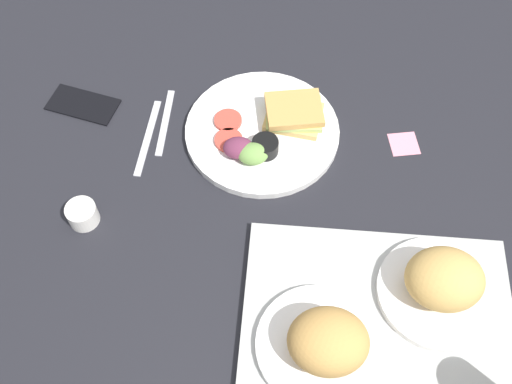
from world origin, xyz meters
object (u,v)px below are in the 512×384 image
bread_plate_far (325,343)px  fork (165,122)px  plate_with_salad (265,131)px  cell_phone (83,104)px  sticky_note (404,144)px  serving_tray (378,321)px  knife (148,137)px  espresso_cup (82,214)px  bread_plate_near (442,283)px

bread_plate_far → fork: size_ratio=1.20×
plate_with_salad → cell_phone: bearing=-9.3°
fork → sticky_note: (-48.48, 3.26, -0.19)cm
bread_plate_far → serving_tray: bearing=-148.9°
plate_with_salad → fork: (20.64, -2.40, -1.36)cm
knife → serving_tray: bearing=54.8°
serving_tray → plate_with_salad: bearing=-62.4°
espresso_cup → fork: (-11.96, -23.38, -1.75)cm
plate_with_salad → cell_phone: 38.94cm
bread_plate_near → espresso_cup: bearing=-11.2°
bread_plate_far → cell_phone: bread_plate_far is taller
bread_plate_near → bread_plate_far: size_ratio=1.00×
fork → cell_phone: (17.77, -3.86, 0.15)cm
knife → cell_phone: bearing=-113.1°
bread_plate_far → plate_with_salad: size_ratio=0.66×
plate_with_salad → espresso_cup: size_ratio=5.54×
bread_plate_near → cell_phone: size_ratio=1.41×
plate_with_salad → knife: 23.74cm
serving_tray → knife: serving_tray is taller
espresso_cup → knife: espresso_cup is taller
plate_with_salad → fork: bearing=-6.6°
bread_plate_near → cell_phone: bearing=-30.0°
serving_tray → espresso_cup: bearing=-18.4°
serving_tray → sticky_note: 38.42cm
serving_tray → bread_plate_near: bearing=-152.8°
bread_plate_far → knife: size_ratio=1.07×
bread_plate_near → cell_phone: (68.52, -39.62, -5.39)cm
serving_tray → fork: (40.79, -40.89, -0.55)cm
bread_plate_near → espresso_cup: 64.03cm
cell_phone → espresso_cup: bearing=117.7°
bread_plate_near → fork: size_ratio=1.20×
bread_plate_near → fork: (50.75, -35.76, -5.54)cm
bread_plate_far → espresso_cup: (43.43, -23.13, -3.69)cm
bread_plate_near → espresso_cup: size_ratio=3.63×
knife → sticky_note: 51.49cm
serving_tray → bread_plate_near: (-9.96, -5.13, 4.99)cm
fork → sticky_note: size_ratio=3.04×
bread_plate_far → espresso_cup: bearing=-28.0°
fork → sticky_note: bearing=88.1°
plate_with_salad → knife: size_ratio=1.63×
fork → cell_phone: bearing=-100.3°
bread_plate_near → bread_plate_far: bread_plate_near is taller
cell_phone → sticky_note: cell_phone is taller
cell_phone → plate_with_salad: bearing=-173.6°
serving_tray → plate_with_salad: plate_with_salad is taller
fork → knife: bearing=-35.0°
espresso_cup → plate_with_salad: bearing=-147.2°
espresso_cup → knife: bearing=-114.8°
cell_phone → sticky_note: (-66.25, 7.11, -0.34)cm
serving_tray → knife: size_ratio=2.37×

